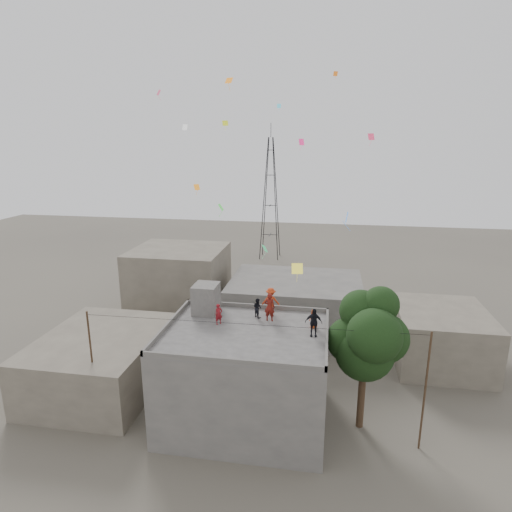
{
  "coord_description": "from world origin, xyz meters",
  "views": [
    {
      "loc": [
        4.7,
        -23.56,
        17.33
      ],
      "look_at": [
        0.4,
        1.57,
        10.52
      ],
      "focal_mm": 30.0,
      "sensor_mm": 36.0,
      "label": 1
    }
  ],
  "objects_px": {
    "tree": "(368,337)",
    "person_dark_adult": "(314,322)",
    "stair_head_box": "(206,299)",
    "transmission_tower": "(270,199)",
    "person_red_adult": "(270,307)"
  },
  "relations": [
    {
      "from": "tree",
      "to": "transmission_tower",
      "type": "xyz_separation_m",
      "value": [
        -11.37,
        39.4,
        2.97
      ]
    },
    {
      "from": "tree",
      "to": "person_red_adult",
      "type": "xyz_separation_m",
      "value": [
        -6.15,
        1.38,
        0.94
      ]
    },
    {
      "from": "stair_head_box",
      "to": "person_dark_adult",
      "type": "xyz_separation_m",
      "value": [
        7.31,
        -2.43,
        -0.13
      ]
    },
    {
      "from": "tree",
      "to": "person_dark_adult",
      "type": "bearing_deg",
      "value": -172.47
    },
    {
      "from": "stair_head_box",
      "to": "tree",
      "type": "xyz_separation_m",
      "value": [
        10.57,
        -2.0,
        -1.0
      ]
    },
    {
      "from": "transmission_tower",
      "to": "person_dark_adult",
      "type": "xyz_separation_m",
      "value": [
        8.11,
        -39.83,
        -2.1
      ]
    },
    {
      "from": "transmission_tower",
      "to": "person_dark_adult",
      "type": "height_order",
      "value": "transmission_tower"
    },
    {
      "from": "stair_head_box",
      "to": "tree",
      "type": "relative_size",
      "value": 0.22
    },
    {
      "from": "stair_head_box",
      "to": "person_dark_adult",
      "type": "relative_size",
      "value": 1.15
    },
    {
      "from": "transmission_tower",
      "to": "stair_head_box",
      "type": "bearing_deg",
      "value": -88.77
    },
    {
      "from": "person_red_adult",
      "to": "person_dark_adult",
      "type": "distance_m",
      "value": 3.41
    },
    {
      "from": "stair_head_box",
      "to": "transmission_tower",
      "type": "relative_size",
      "value": 0.1
    },
    {
      "from": "stair_head_box",
      "to": "tree",
      "type": "bearing_deg",
      "value": -10.74
    },
    {
      "from": "stair_head_box",
      "to": "person_red_adult",
      "type": "distance_m",
      "value": 4.46
    },
    {
      "from": "tree",
      "to": "transmission_tower",
      "type": "distance_m",
      "value": 41.12
    }
  ]
}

